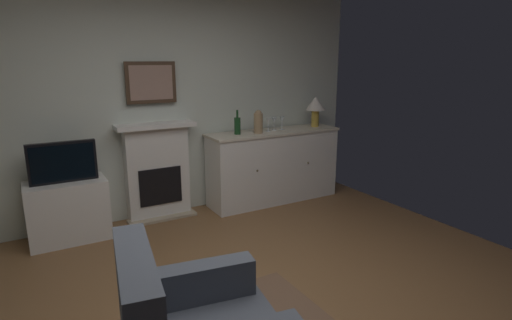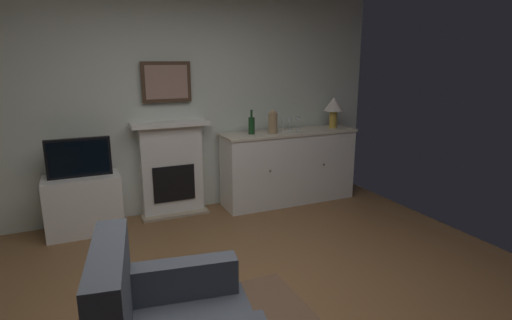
% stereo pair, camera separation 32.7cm
% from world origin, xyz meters
% --- Properties ---
extents(wall_rear, '(5.24, 0.06, 2.76)m').
position_xyz_m(wall_rear, '(0.00, 2.43, 1.38)').
color(wall_rear, silver).
rests_on(wall_rear, ground_plane).
extents(fireplace_unit, '(0.87, 0.30, 1.10)m').
position_xyz_m(fireplace_unit, '(-0.06, 2.30, 0.55)').
color(fireplace_unit, white).
rests_on(fireplace_unit, ground_plane).
extents(framed_picture, '(0.55, 0.04, 0.45)m').
position_xyz_m(framed_picture, '(-0.06, 2.35, 1.54)').
color(framed_picture, '#473323').
extents(sideboard_cabinet, '(1.73, 0.49, 0.91)m').
position_xyz_m(sideboard_cabinet, '(1.39, 2.13, 0.46)').
color(sideboard_cabinet, white).
rests_on(sideboard_cabinet, ground_plane).
extents(table_lamp, '(0.26, 0.26, 0.40)m').
position_xyz_m(table_lamp, '(2.03, 2.13, 1.19)').
color(table_lamp, '#B79338').
rests_on(table_lamp, sideboard_cabinet).
extents(wine_bottle, '(0.08, 0.08, 0.29)m').
position_xyz_m(wine_bottle, '(0.88, 2.13, 1.02)').
color(wine_bottle, '#193F1E').
rests_on(wine_bottle, sideboard_cabinet).
extents(wine_glass_left, '(0.07, 0.07, 0.16)m').
position_xyz_m(wine_glass_left, '(1.30, 2.12, 1.04)').
color(wine_glass_left, silver).
rests_on(wine_glass_left, sideboard_cabinet).
extents(wine_glass_center, '(0.07, 0.07, 0.16)m').
position_xyz_m(wine_glass_center, '(1.41, 2.16, 1.04)').
color(wine_glass_center, silver).
rests_on(wine_glass_center, sideboard_cabinet).
extents(wine_glass_right, '(0.07, 0.07, 0.16)m').
position_xyz_m(wine_glass_right, '(1.52, 2.15, 1.04)').
color(wine_glass_right, silver).
rests_on(wine_glass_right, sideboard_cabinet).
extents(vase_decorative, '(0.11, 0.11, 0.28)m').
position_xyz_m(vase_decorative, '(1.13, 2.08, 1.05)').
color(vase_decorative, '#9E7F5B').
rests_on(vase_decorative, sideboard_cabinet).
extents(tv_cabinet, '(0.75, 0.42, 0.62)m').
position_xyz_m(tv_cabinet, '(-1.04, 2.14, 0.31)').
color(tv_cabinet, white).
rests_on(tv_cabinet, ground_plane).
extents(tv_set, '(0.62, 0.07, 0.40)m').
position_xyz_m(tv_set, '(-1.04, 2.12, 0.82)').
color(tv_set, black).
rests_on(tv_set, tv_cabinet).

